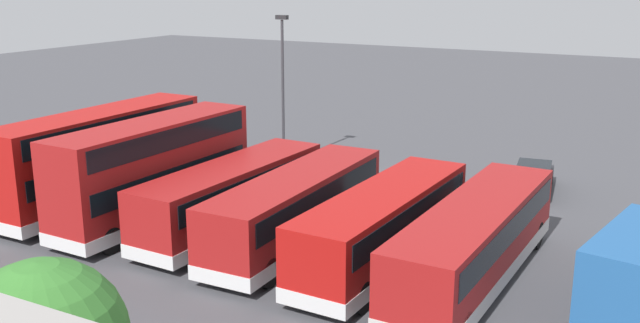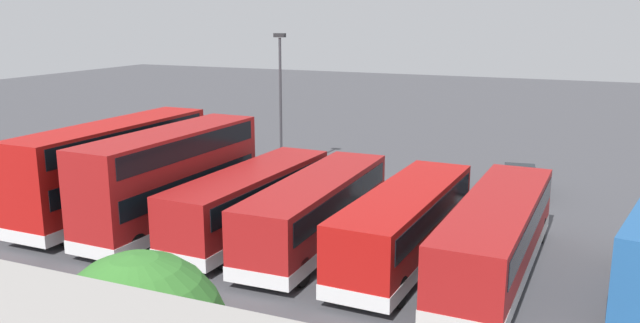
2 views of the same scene
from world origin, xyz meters
name	(u,v)px [view 2 (image 2 of 2)]	position (x,y,z in m)	size (l,w,h in m)	color
ground_plane	(332,183)	(0.00, 0.00, 0.00)	(140.00, 140.00, 0.00)	#47474C
bus_single_deck_near_end	(497,234)	(-10.90, 10.16, 1.62)	(2.90, 12.01, 2.95)	#A51919
bus_single_deck_second	(406,223)	(-7.40, 10.24, 1.62)	(3.00, 10.84, 2.95)	#B71411
bus_single_deck_third	(317,209)	(-3.45, 9.95, 1.62)	(2.76, 11.06, 2.95)	#A51919
bus_single_deck_fourth	(251,200)	(-0.20, 9.87, 1.62)	(2.98, 10.63, 2.95)	#A51919
bus_double_decker_fifth	(172,177)	(3.57, 10.46, 2.45)	(2.90, 10.62, 4.55)	#A51919
bus_double_decker_sixth	(115,166)	(7.32, 9.86, 2.45)	(2.69, 11.61, 4.55)	#B71411
bus_single_deck_seventh	(66,176)	(10.58, 9.87, 1.62)	(2.93, 10.53, 2.95)	#B71411
car_hatchback_silver	(519,181)	(-10.30, -2.14, 0.70)	(2.42, 4.79, 1.43)	black
lamp_post_tall	(280,94)	(3.77, -0.88, 4.97)	(0.70, 0.30, 8.56)	#38383D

